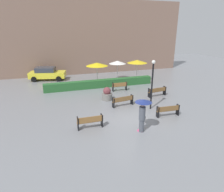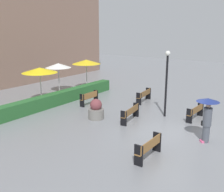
# 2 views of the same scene
# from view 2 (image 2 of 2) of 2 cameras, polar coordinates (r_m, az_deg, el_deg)

# --- Properties ---
(ground_plane) EXTENTS (60.00, 60.00, 0.00)m
(ground_plane) POSITION_cam_2_polar(r_m,az_deg,el_deg) (13.66, 12.55, -7.82)
(ground_plane) COLOR gray
(bench_near_right) EXTENTS (1.73, 0.43, 0.81)m
(bench_near_right) POSITION_cam_2_polar(r_m,az_deg,el_deg) (15.87, 17.38, -3.11)
(bench_near_right) COLOR brown
(bench_near_right) RESTS_ON ground
(bench_far_right) EXTENTS (1.87, 0.56, 0.84)m
(bench_far_right) POSITION_cam_2_polar(r_m,az_deg,el_deg) (18.82, 6.87, 0.22)
(bench_far_right) COLOR brown
(bench_far_right) RESTS_ON ground
(bench_mid_center) EXTENTS (1.86, 0.59, 0.83)m
(bench_mid_center) POSITION_cam_2_polar(r_m,az_deg,el_deg) (14.93, 4.01, -3.51)
(bench_mid_center) COLOR brown
(bench_mid_center) RESTS_ON ground
(bench_back_row) EXTENTS (1.54, 0.38, 0.87)m
(bench_back_row) POSITION_cam_2_polar(r_m,az_deg,el_deg) (18.09, -4.81, -0.26)
(bench_back_row) COLOR olive
(bench_back_row) RESTS_ON ground
(bench_near_left) EXTENTS (1.65, 0.37, 0.84)m
(bench_near_left) POSITION_cam_2_polar(r_m,az_deg,el_deg) (10.90, 7.90, -10.65)
(bench_near_left) COLOR olive
(bench_near_left) RESTS_ON ground
(pedestrian_with_umbrella) EXTENTS (1.01, 1.01, 2.04)m
(pedestrian_with_umbrella) POSITION_cam_2_polar(r_m,az_deg,el_deg) (12.73, 19.60, -3.55)
(pedestrian_with_umbrella) COLOR #4C515B
(pedestrian_with_umbrella) RESTS_ON ground
(planter_pot) EXTENTS (0.90, 0.90, 1.17)m
(planter_pot) POSITION_cam_2_polar(r_m,az_deg,el_deg) (15.31, -3.41, -3.04)
(planter_pot) COLOR slate
(planter_pot) RESTS_ON ground
(lamp_post) EXTENTS (0.28, 0.28, 3.83)m
(lamp_post) POSITION_cam_2_polar(r_m,az_deg,el_deg) (15.55, 11.54, 4.00)
(lamp_post) COLOR black
(lamp_post) RESTS_ON ground
(patio_umbrella_yellow) EXTENTS (2.37, 2.37, 2.46)m
(patio_umbrella_yellow) POSITION_cam_2_polar(r_m,az_deg,el_deg) (18.77, -15.12, 5.32)
(patio_umbrella_yellow) COLOR silver
(patio_umbrella_yellow) RESTS_ON ground
(patio_umbrella_white) EXTENTS (2.00, 2.00, 2.36)m
(patio_umbrella_white) POSITION_cam_2_polar(r_m,az_deg,el_deg) (21.47, -11.36, 6.37)
(patio_umbrella_white) COLOR silver
(patio_umbrella_white) RESTS_ON ground
(patio_umbrella_yellow_far) EXTENTS (2.31, 2.31, 2.52)m
(patio_umbrella_yellow_far) POSITION_cam_2_polar(r_m,az_deg,el_deg) (22.14, -5.49, 7.24)
(patio_umbrella_yellow_far) COLOR silver
(patio_umbrella_yellow_far) RESTS_ON ground
(hedge_strip) EXTENTS (11.65, 0.70, 0.82)m
(hedge_strip) POSITION_cam_2_polar(r_m,az_deg,el_deg) (18.28, -12.24, -0.73)
(hedge_strip) COLOR #28602D
(hedge_strip) RESTS_ON ground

